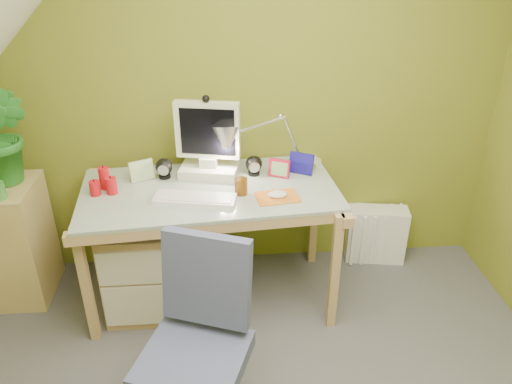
{
  "coord_description": "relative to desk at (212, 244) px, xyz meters",
  "views": [
    {
      "loc": [
        -0.18,
        -1.39,
        2.15
      ],
      "look_at": [
        0.0,
        1.0,
        0.85
      ],
      "focal_mm": 35.0,
      "sensor_mm": 36.0,
      "label": 1
    }
  ],
  "objects": [
    {
      "name": "wall_back",
      "position": [
        0.26,
        0.42,
        0.81
      ],
      "size": [
        3.2,
        0.01,
        2.4
      ],
      "primitive_type": "cube",
      "color": "olive",
      "rests_on": "floor"
    },
    {
      "name": "desk",
      "position": [
        0.0,
        0.0,
        0.0
      ],
      "size": [
        1.53,
        0.86,
        0.79
      ],
      "primitive_type": null,
      "rotation": [
        0.0,
        0.0,
        0.09
      ],
      "color": "tan",
      "rests_on": "floor"
    },
    {
      "name": "monitor",
      "position": [
        0.0,
        0.18,
        0.68
      ],
      "size": [
        0.45,
        0.31,
        0.56
      ],
      "primitive_type": null,
      "rotation": [
        0.0,
        0.0,
        -0.2
      ],
      "color": "silver",
      "rests_on": "desk"
    },
    {
      "name": "speaker_left",
      "position": [
        -0.27,
        0.16,
        0.46
      ],
      "size": [
        0.11,
        0.11,
        0.12
      ],
      "primitive_type": null,
      "rotation": [
        0.0,
        0.0,
        -0.13
      ],
      "color": "black",
      "rests_on": "desk"
    },
    {
      "name": "speaker_right",
      "position": [
        0.27,
        0.16,
        0.46
      ],
      "size": [
        0.12,
        0.12,
        0.12
      ],
      "primitive_type": null,
      "rotation": [
        0.0,
        0.0,
        0.18
      ],
      "color": "black",
      "rests_on": "desk"
    },
    {
      "name": "keyboard",
      "position": [
        -0.08,
        -0.14,
        0.41
      ],
      "size": [
        0.47,
        0.22,
        0.02
      ],
      "primitive_type": "cube",
      "rotation": [
        0.0,
        0.0,
        -0.18
      ],
      "color": "white",
      "rests_on": "desk"
    },
    {
      "name": "mousepad",
      "position": [
        0.38,
        -0.14,
        0.4
      ],
      "size": [
        0.26,
        0.2,
        0.01
      ],
      "primitive_type": "cube",
      "rotation": [
        0.0,
        0.0,
        0.14
      ],
      "color": "orange",
      "rests_on": "desk"
    },
    {
      "name": "mouse",
      "position": [
        0.38,
        -0.14,
        0.41
      ],
      "size": [
        0.12,
        0.08,
        0.04
      ],
      "primitive_type": "ellipsoid",
      "rotation": [
        0.0,
        0.0,
        -0.1
      ],
      "color": "white",
      "rests_on": "mousepad"
    },
    {
      "name": "amber_tumbler",
      "position": [
        0.18,
        -0.08,
        0.44
      ],
      "size": [
        0.08,
        0.08,
        0.09
      ],
      "primitive_type": "cylinder",
      "rotation": [
        0.0,
        0.0,
        0.12
      ],
      "color": "brown",
      "rests_on": "desk"
    },
    {
      "name": "candle_cluster",
      "position": [
        -0.6,
        0.01,
        0.46
      ],
      "size": [
        0.18,
        0.16,
        0.13
      ],
      "primitive_type": null,
      "rotation": [
        0.0,
        0.0,
        -0.07
      ],
      "color": "red",
      "rests_on": "desk"
    },
    {
      "name": "photo_frame_red",
      "position": [
        0.42,
        0.12,
        0.45
      ],
      "size": [
        0.12,
        0.07,
        0.11
      ],
      "primitive_type": "cube",
      "rotation": [
        0.0,
        0.0,
        -0.43
      ],
      "color": "#B2132F",
      "rests_on": "desk"
    },
    {
      "name": "photo_frame_blue",
      "position": [
        0.56,
        0.16,
        0.46
      ],
      "size": [
        0.14,
        0.09,
        0.13
      ],
      "primitive_type": "cube",
      "rotation": [
        0.0,
        0.0,
        -0.49
      ],
      "color": "navy",
      "rests_on": "desk"
    },
    {
      "name": "photo_frame_green",
      "position": [
        -0.4,
        0.14,
        0.46
      ],
      "size": [
        0.14,
        0.08,
        0.12
      ],
      "primitive_type": "cube",
      "rotation": [
        0.0,
        0.0,
        0.43
      ],
      "color": "#B3CF8E",
      "rests_on": "desk"
    },
    {
      "name": "desk_lamp",
      "position": [
        0.45,
        0.18,
        0.67
      ],
      "size": [
        0.53,
        0.25,
        0.56
      ],
      "primitive_type": null,
      "rotation": [
        0.0,
        0.0,
        -0.05
      ],
      "color": "silver",
      "rests_on": "desk"
    },
    {
      "name": "side_ledge",
      "position": [
        -1.19,
        0.13,
        -0.01
      ],
      "size": [
        0.29,
        0.44,
        0.78
      ],
      "primitive_type": "cube",
      "color": "tan",
      "rests_on": "floor"
    },
    {
      "name": "potted_plant",
      "position": [
        -1.17,
        0.18,
        0.68
      ],
      "size": [
        0.38,
        0.34,
        0.6
      ],
      "primitive_type": "imported",
      "rotation": [
        0.0,
        0.0,
        -0.24
      ],
      "color": "#2A802A",
      "rests_on": "side_ledge"
    },
    {
      "name": "task_chair",
      "position": [
        -0.08,
        -0.97,
        0.06
      ],
      "size": [
        0.65,
        0.65,
        0.91
      ],
      "primitive_type": null,
      "rotation": [
        0.0,
        0.0,
        -0.35
      ],
      "color": "#42486C",
      "rests_on": "floor"
    },
    {
      "name": "radiator",
      "position": [
        1.15,
        0.32,
        -0.19
      ],
      "size": [
        0.43,
        0.22,
        0.41
      ],
      "primitive_type": "cube",
      "rotation": [
        0.0,
        0.0,
        -0.15
      ],
      "color": "silver",
      "rests_on": "floor"
    }
  ]
}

